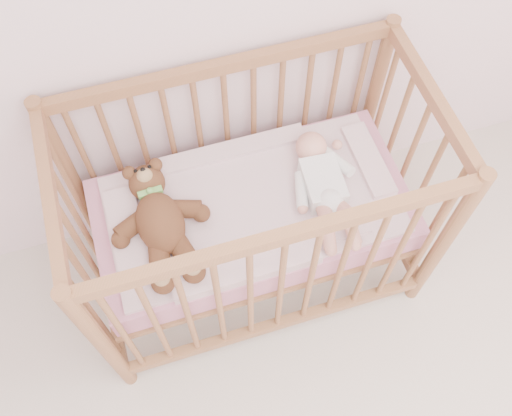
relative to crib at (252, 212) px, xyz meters
name	(u,v)px	position (x,y,z in m)	size (l,w,h in m)	color
crib	(252,212)	(0.00, 0.00, 0.00)	(1.36, 0.76, 1.00)	#A16544
mattress	(252,214)	(0.00, 0.00, -0.01)	(1.22, 0.62, 0.13)	pink
blanket	(252,205)	(0.00, 0.00, 0.06)	(1.10, 0.58, 0.06)	pink
baby	(323,181)	(0.28, -0.02, 0.14)	(0.26, 0.55, 0.13)	white
teddy_bear	(160,223)	(-0.35, -0.02, 0.15)	(0.39, 0.55, 0.15)	brown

